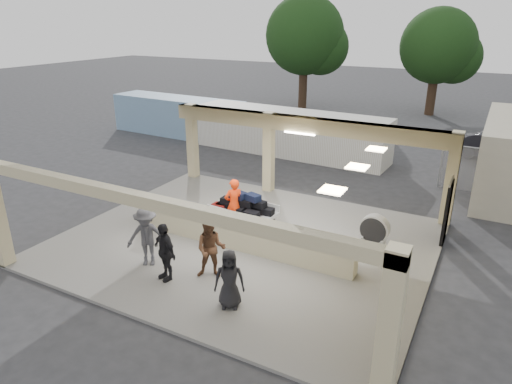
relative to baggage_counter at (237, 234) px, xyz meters
The scene contains 15 objects.
ground 0.77m from the baggage_counter, 90.00° to the left, with size 120.00×120.00×0.00m, color #2D2D30.
pavilion 1.41m from the baggage_counter, 79.65° to the left, with size 12.01×10.00×3.55m.
baggage_counter is the anchor object (origin of this frame).
luggage_cart 1.63m from the baggage_counter, 112.52° to the left, with size 2.36×1.60×1.31m.
drum_fan 4.53m from the baggage_counter, 29.72° to the left, with size 1.01×0.55×1.09m.
baggage_handler 1.48m from the baggage_counter, 124.88° to the left, with size 0.69×0.38×1.89m, color #FF380D.
passenger_a 2.01m from the baggage_counter, 81.98° to the right, with size 0.88×0.39×1.81m, color brown.
passenger_b 2.82m from the baggage_counter, 107.39° to the right, with size 1.03×0.37×1.75m, color black.
passenger_c 2.95m from the baggage_counter, 129.02° to the right, with size 1.21×0.42×1.87m, color #47474B.
passenger_d 3.33m from the baggage_counter, 62.95° to the right, with size 0.79×0.33×1.63m, color black.
car_dark 16.79m from the baggage_counter, 64.35° to the left, with size 1.53×4.33×1.44m, color black.
container_white 11.66m from the baggage_counter, 105.95° to the left, with size 11.13×2.23×2.41m, color white.
container_blue 16.53m from the baggage_counter, 133.89° to the left, with size 9.20×2.21×2.39m, color #7EA4CA.
tree_left 26.31m from the baggage_counter, 107.30° to the left, with size 6.60×6.30×9.00m.
tree_mid 27.11m from the baggage_counter, 85.03° to the left, with size 6.00×5.60×8.00m.
Camera 1 is at (6.92, -12.08, 7.24)m, focal length 32.00 mm.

